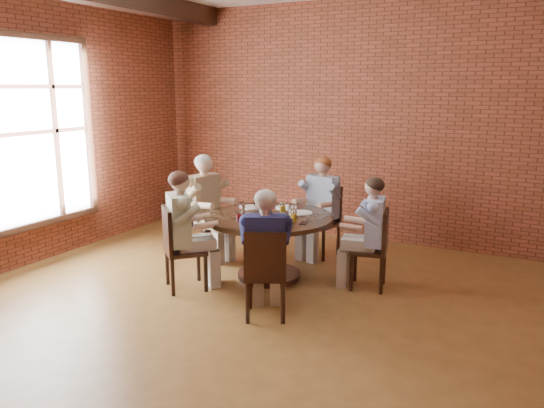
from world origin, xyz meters
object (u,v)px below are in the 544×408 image
at_px(diner_c, 207,207).
at_px(diner_e, 266,254).
at_px(chair_c, 203,218).
at_px(chair_d, 178,245).
at_px(diner_d, 185,231).
at_px(smartphone, 304,223).
at_px(diner_a, 369,234).
at_px(dining_table, 269,234).
at_px(chair_e, 265,271).
at_px(diner_b, 320,207).
at_px(chair_b, 323,217).
at_px(chair_a, 375,246).

relative_size(diner_c, diner_e, 1.07).
distance_m(chair_c, chair_d, 1.19).
relative_size(diner_c, diner_d, 1.03).
relative_size(diner_c, smartphone, 9.22).
xyz_separation_m(diner_a, diner_c, (-2.19, 0.07, 0.05)).
bearing_deg(chair_d, dining_table, -90.00).
distance_m(diner_d, chair_e, 1.22).
relative_size(diner_a, chair_e, 1.39).
height_order(diner_b, chair_c, diner_b).
bearing_deg(chair_d, diner_b, -74.31).
bearing_deg(chair_e, dining_table, -90.00).
bearing_deg(diner_a, chair_e, -37.22).
relative_size(dining_table, diner_d, 1.13).
bearing_deg(diner_b, diner_c, -138.35).
relative_size(chair_d, diner_e, 0.73).
xyz_separation_m(chair_d, chair_e, (1.23, -0.25, -0.01)).
bearing_deg(chair_c, smartphone, -90.19).
distance_m(diner_a, smartphone, 0.73).
relative_size(diner_a, diner_e, 0.99).
xyz_separation_m(diner_c, diner_d, (0.40, -1.02, -0.02)).
xyz_separation_m(diner_b, chair_e, (0.31, -2.09, -0.16)).
bearing_deg(dining_table, smartphone, -16.11).
distance_m(chair_e, smartphone, 0.93).
bearing_deg(diner_c, chair_c, 90.00).
bearing_deg(chair_b, dining_table, -90.00).
bearing_deg(dining_table, chair_d, -132.37).
bearing_deg(chair_b, diner_c, -136.03).
distance_m(dining_table, chair_c, 1.19).
bearing_deg(chair_e, diner_d, -41.15).
height_order(dining_table, diner_d, diner_d).
height_order(diner_c, smartphone, diner_c).
height_order(chair_b, chair_d, chair_d).
distance_m(diner_b, smartphone, 1.23).
xyz_separation_m(chair_a, diner_e, (-0.72, -1.21, 0.15)).
height_order(diner_a, chair_c, diner_a).
distance_m(chair_a, chair_d, 2.17).
bearing_deg(smartphone, chair_b, 90.96).
relative_size(dining_table, chair_a, 1.67).
height_order(diner_a, diner_e, diner_e).
relative_size(chair_a, smartphone, 6.08).
relative_size(dining_table, chair_d, 1.60).
height_order(diner_d, smartphone, diner_d).
height_order(chair_e, smartphone, chair_e).
bearing_deg(diner_a, chair_c, -103.66).
bearing_deg(diner_e, diner_c, -65.50).
bearing_deg(diner_e, chair_d, -34.91).
relative_size(diner_d, diner_e, 1.04).
xyz_separation_m(chair_b, diner_b, (-0.02, -0.08, 0.15)).
relative_size(chair_c, diner_e, 0.75).
bearing_deg(diner_d, smartphone, -111.16).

